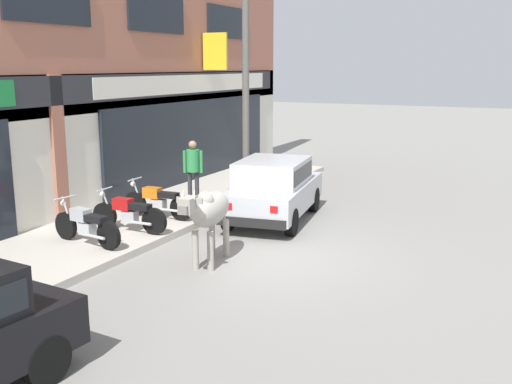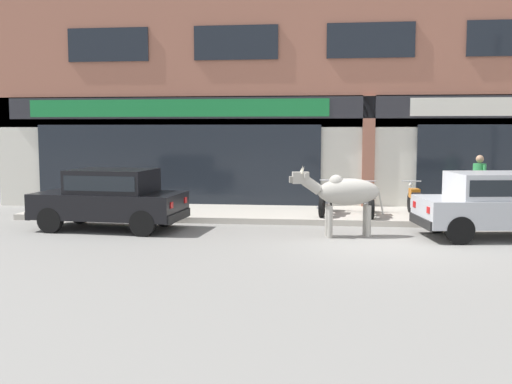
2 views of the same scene
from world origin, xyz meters
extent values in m
plane|color=gray|center=(0.00, 0.00, 0.00)|extent=(90.00, 90.00, 0.00)
cube|color=#B7AFA3|center=(0.00, 3.63, 0.08)|extent=(19.00, 2.87, 0.15)
cube|color=#9E604C|center=(0.00, 5.34, 5.37)|extent=(23.00, 0.55, 5.78)
cube|color=silver|center=(0.00, 5.34, 1.70)|extent=(23.00, 0.55, 3.40)
cube|color=#28282D|center=(0.00, 5.03, 3.05)|extent=(22.08, 0.08, 0.64)
cube|color=black|center=(-5.75, 5.02, 1.35)|extent=(8.74, 0.10, 2.40)
cube|color=#197A38|center=(-5.75, 5.00, 3.05)|extent=(9.20, 0.05, 0.52)
cube|color=#9E604C|center=(0.00, 5.05, 1.70)|extent=(0.36, 0.12, 3.40)
cube|color=black|center=(-7.82, 5.04, 4.95)|extent=(2.50, 0.06, 1.00)
cube|color=black|center=(-3.91, 5.04, 4.95)|extent=(2.50, 0.06, 1.00)
cube|color=black|center=(0.00, 5.04, 4.95)|extent=(2.50, 0.06, 1.00)
ellipsoid|color=#9E998E|center=(-0.72, 0.74, 1.02)|extent=(1.47, 0.76, 0.60)
sphere|color=#9E998E|center=(-0.99, 0.69, 1.25)|extent=(0.32, 0.32, 0.32)
cylinder|color=#9E998E|center=(-1.12, 0.52, 0.36)|extent=(0.12, 0.12, 0.72)
cylinder|color=#9E998E|center=(-1.17, 0.80, 0.36)|extent=(0.12, 0.12, 0.72)
cylinder|color=#9E998E|center=(-0.26, 0.67, 0.36)|extent=(0.12, 0.12, 0.72)
cylinder|color=#9E998E|center=(-0.31, 0.95, 0.36)|extent=(0.12, 0.12, 0.72)
cylinder|color=#9E998E|center=(-1.52, 0.59, 1.17)|extent=(0.50, 0.32, 0.43)
cube|color=#9E998E|center=(-1.78, 0.54, 1.34)|extent=(0.39, 0.28, 0.26)
cube|color=slate|center=(-1.96, 0.51, 1.30)|extent=(0.17, 0.18, 0.14)
cone|color=beige|center=(-1.72, 0.45, 1.52)|extent=(0.12, 0.08, 0.19)
cone|color=beige|center=(-1.76, 0.65, 1.52)|extent=(0.12, 0.08, 0.19)
cube|color=#9E998E|center=(-1.67, 0.40, 1.40)|extent=(0.06, 0.14, 0.10)
cube|color=#9E998E|center=(-1.73, 0.72, 1.40)|extent=(0.06, 0.14, 0.10)
cylinder|color=#9E998E|center=(0.01, 0.87, 0.80)|extent=(0.17, 0.07, 0.60)
cylinder|color=black|center=(-7.60, 0.42, 0.30)|extent=(0.61, 0.23, 0.60)
cylinder|color=black|center=(-7.48, 1.86, 0.30)|extent=(0.61, 0.23, 0.60)
cylinder|color=black|center=(-5.31, 0.23, 0.30)|extent=(0.61, 0.23, 0.60)
cylinder|color=black|center=(-5.19, 1.66, 0.30)|extent=(0.61, 0.23, 0.60)
cube|color=black|center=(-6.39, 1.04, 0.60)|extent=(3.62, 1.89, 0.60)
cube|color=black|center=(-6.30, 1.03, 1.18)|extent=(2.02, 1.60, 0.56)
cube|color=black|center=(-6.30, 1.03, 1.18)|extent=(1.87, 1.60, 0.35)
cube|color=black|center=(-8.12, 1.19, 0.38)|extent=(0.25, 1.52, 0.20)
cube|color=black|center=(-4.67, 0.89, 0.38)|extent=(0.25, 1.52, 0.20)
sphere|color=silver|center=(-8.19, 0.71, 0.68)|extent=(0.14, 0.14, 0.14)
sphere|color=silver|center=(-8.11, 1.67, 0.68)|extent=(0.14, 0.14, 0.14)
cube|color=red|center=(-4.69, 0.40, 0.70)|extent=(0.04, 0.16, 0.14)
cube|color=red|center=(-4.60, 1.39, 0.70)|extent=(0.04, 0.16, 0.14)
cylinder|color=black|center=(1.37, 1.52, 0.30)|extent=(0.62, 0.27, 0.60)
cylinder|color=black|center=(1.59, 0.10, 0.30)|extent=(0.62, 0.27, 0.60)
cube|color=#B2B5BA|center=(2.62, 0.98, 0.60)|extent=(3.70, 2.12, 0.60)
cube|color=#B2B5BA|center=(2.52, 0.97, 1.18)|extent=(2.10, 1.71, 0.56)
cube|color=black|center=(2.52, 0.97, 1.18)|extent=(1.95, 1.71, 0.35)
cube|color=black|center=(0.91, 0.72, 0.38)|extent=(0.35, 1.52, 0.20)
cube|color=red|center=(0.81, 1.20, 0.70)|extent=(0.05, 0.16, 0.14)
cube|color=red|center=(0.96, 0.22, 0.70)|extent=(0.05, 0.16, 0.14)
cylinder|color=black|center=(-1.13, 3.87, 0.43)|extent=(0.18, 0.57, 0.56)
cylinder|color=black|center=(-1.31, 2.63, 0.43)|extent=(0.18, 0.57, 0.56)
cube|color=#B2B5BA|center=(-1.23, 3.23, 0.47)|extent=(0.24, 0.35, 0.24)
cube|color=#A8AAB2|center=(-1.20, 3.39, 0.73)|extent=(0.30, 0.43, 0.24)
cube|color=black|center=(-1.26, 2.99, 0.71)|extent=(0.29, 0.55, 0.12)
cylinder|color=#B2B5BA|center=(-1.14, 3.81, 0.73)|extent=(0.08, 0.27, 0.59)
cylinder|color=#B2B5BA|center=(-1.14, 3.85, 1.01)|extent=(0.52, 0.11, 0.03)
sphere|color=silver|center=(-1.13, 3.91, 0.89)|extent=(0.12, 0.12, 0.12)
cylinder|color=#B2B5BA|center=(-1.39, 2.89, 0.39)|extent=(0.13, 0.48, 0.06)
cylinder|color=black|center=(-0.13, 3.72, 0.43)|extent=(0.12, 0.56, 0.56)
cylinder|color=black|center=(-0.07, 2.47, 0.43)|extent=(0.12, 0.56, 0.56)
cube|color=#B2B5BA|center=(-0.10, 3.08, 0.47)|extent=(0.21, 0.33, 0.24)
cube|color=red|center=(-0.10, 3.24, 0.73)|extent=(0.26, 0.41, 0.24)
cube|color=black|center=(-0.09, 2.84, 0.71)|extent=(0.24, 0.53, 0.12)
cylinder|color=#B2B5BA|center=(-0.12, 3.66, 0.73)|extent=(0.05, 0.27, 0.59)
cylinder|color=#B2B5BA|center=(-0.12, 3.70, 1.01)|extent=(0.52, 0.05, 0.03)
sphere|color=silver|center=(-0.13, 3.76, 0.89)|extent=(0.12, 0.12, 0.12)
cylinder|color=#B2B5BA|center=(-0.19, 2.71, 0.39)|extent=(0.08, 0.48, 0.06)
cylinder|color=black|center=(1.08, 3.84, 0.43)|extent=(0.12, 0.56, 0.56)
cylinder|color=black|center=(1.14, 2.59, 0.43)|extent=(0.12, 0.56, 0.56)
cube|color=#B2B5BA|center=(1.11, 3.20, 0.47)|extent=(0.21, 0.33, 0.24)
cube|color=orange|center=(1.10, 3.36, 0.73)|extent=(0.26, 0.41, 0.24)
cube|color=black|center=(1.12, 2.96, 0.71)|extent=(0.24, 0.53, 0.12)
cylinder|color=#B2B5BA|center=(1.08, 3.78, 0.73)|extent=(0.05, 0.27, 0.59)
cylinder|color=#B2B5BA|center=(1.08, 3.82, 1.01)|extent=(0.52, 0.05, 0.03)
sphere|color=silver|center=(1.08, 3.88, 0.89)|extent=(0.12, 0.12, 0.12)
cylinder|color=#B2B5BA|center=(1.02, 2.83, 0.39)|extent=(0.08, 0.48, 0.06)
cylinder|color=#2D2D33|center=(2.68, 3.34, 0.56)|extent=(0.11, 0.11, 0.82)
cylinder|color=#2D2D33|center=(2.75, 3.18, 0.56)|extent=(0.11, 0.11, 0.82)
cylinder|color=#33934C|center=(2.71, 3.26, 1.25)|extent=(0.32, 0.32, 0.56)
cylinder|color=#33934C|center=(2.63, 3.45, 1.22)|extent=(0.08, 0.08, 0.56)
cylinder|color=#33934C|center=(2.80, 3.07, 1.22)|extent=(0.08, 0.08, 0.56)
sphere|color=tan|center=(2.71, 3.26, 1.65)|extent=(0.20, 0.20, 0.20)
camera|label=1|loc=(-9.88, -4.68, 3.60)|focal=42.00mm
camera|label=2|loc=(-1.19, -12.73, 2.41)|focal=42.00mm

